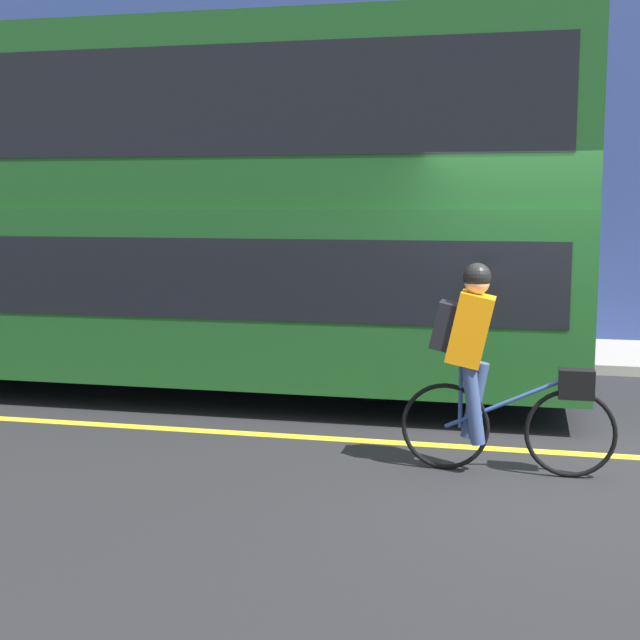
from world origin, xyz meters
name	(u,v)px	position (x,y,z in m)	size (l,w,h in m)	color
ground_plane	(564,459)	(0.00, 0.00, 0.00)	(80.00, 80.00, 0.00)	#232326
road_center_line	(563,453)	(0.00, 0.16, 0.00)	(50.00, 0.14, 0.01)	yellow
sidewalk_curb	(550,354)	(0.00, 4.71, 0.06)	(60.00, 2.10, 0.12)	#A8A399
building_facade	(557,91)	(0.00, 5.91, 3.60)	(60.00, 0.30, 7.19)	#33478C
bus	(68,199)	(-5.34, 1.82, 2.09)	(11.18, 2.44, 3.80)	black
cyclist_on_bike	(486,361)	(-0.63, -0.50, 0.87)	(1.62, 0.32, 1.62)	black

